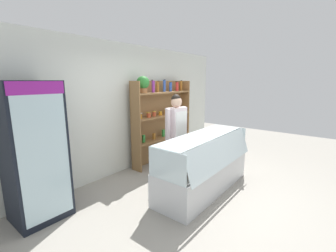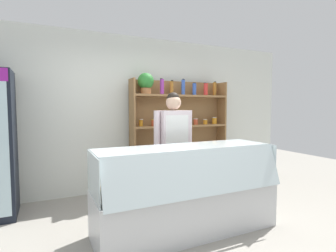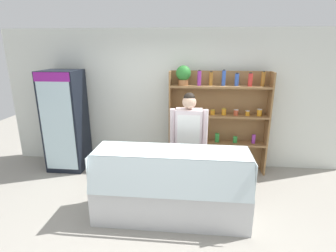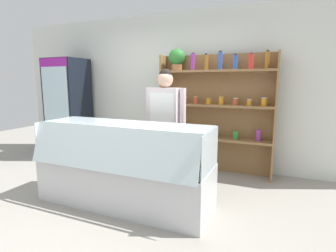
% 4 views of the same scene
% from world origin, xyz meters
% --- Properties ---
extents(ground_plane, '(12.00, 12.00, 0.00)m').
position_xyz_m(ground_plane, '(0.00, 0.00, 0.00)').
color(ground_plane, gray).
extents(back_wall, '(6.80, 0.10, 2.70)m').
position_xyz_m(back_wall, '(0.00, 1.97, 1.35)').
color(back_wall, silver).
rests_on(back_wall, ground).
extents(drinks_fridge, '(0.70, 0.65, 1.95)m').
position_xyz_m(drinks_fridge, '(-2.07, 1.51, 0.97)').
color(drinks_fridge, black).
rests_on(drinks_fridge, ground).
extents(shelving_unit, '(1.85, 0.29, 2.04)m').
position_xyz_m(shelving_unit, '(0.80, 1.69, 1.16)').
color(shelving_unit, olive).
rests_on(shelving_unit, ground).
extents(deli_display_case, '(2.14, 0.77, 1.01)m').
position_xyz_m(deli_display_case, '(0.12, 0.08, 0.31)').
color(deli_display_case, silver).
rests_on(deli_display_case, ground).
extents(shop_clerk, '(0.61, 0.25, 1.68)m').
position_xyz_m(shop_clerk, '(0.34, 0.86, 1.00)').
color(shop_clerk, '#4C4233').
rests_on(shop_clerk, ground).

